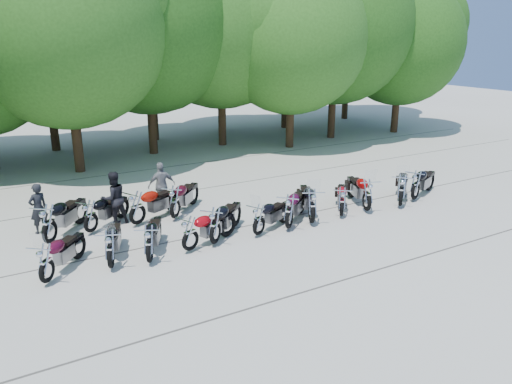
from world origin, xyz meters
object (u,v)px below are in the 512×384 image
motorcycle_1 (110,248)px  motorcycle_11 (416,184)px  motorcycle_0 (46,262)px  motorcycle_8 (342,201)px  motorcycle_9 (367,194)px  motorcycle_7 (312,205)px  motorcycle_5 (259,219)px  motorcycle_10 (402,189)px  motorcycle_13 (90,215)px  rider_0 (38,208)px  rider_2 (162,185)px  motorcycle_3 (190,232)px  rider_1 (114,198)px  motorcycle_6 (289,210)px  motorcycle_4 (215,224)px  motorcycle_15 (175,201)px  motorcycle_12 (49,223)px  motorcycle_14 (137,207)px  motorcycle_2 (149,243)px

motorcycle_1 → motorcycle_11: 11.25m
motorcycle_0 → motorcycle_8: 9.35m
motorcycle_9 → motorcycle_7: bearing=22.6°
motorcycle_5 → motorcycle_11: size_ratio=0.89×
motorcycle_8 → motorcycle_10: size_ratio=0.87×
motorcycle_8 → motorcycle_13: size_ratio=0.96×
motorcycle_9 → rider_0: bearing=2.3°
rider_2 → motorcycle_13: bearing=27.4°
motorcycle_10 → motorcycle_11: bearing=-118.0°
motorcycle_5 → motorcycle_3: bearing=65.3°
motorcycle_9 → rider_1: bearing=-0.1°
motorcycle_11 → motorcycle_13: size_ratio=1.07×
motorcycle_1 → motorcycle_3: motorcycle_1 is taller
motorcycle_3 → rider_2: bearing=-29.5°
motorcycle_3 → motorcycle_13: motorcycle_13 is taller
motorcycle_3 → motorcycle_6: (3.36, 0.00, 0.06)m
rider_0 → motorcycle_1: bearing=86.7°
motorcycle_4 → motorcycle_15: size_ratio=0.98×
motorcycle_4 → motorcycle_8: bearing=-131.6°
motorcycle_1 → rider_0: bearing=-50.5°
motorcycle_7 → motorcycle_12: motorcycle_12 is taller
motorcycle_13 → motorcycle_14: bearing=-130.9°
motorcycle_5 → motorcycle_14: 4.00m
motorcycle_2 → motorcycle_8: size_ratio=1.05×
motorcycle_1 → motorcycle_13: (0.12, 2.80, -0.01)m
rider_2 → motorcycle_12: bearing=24.2°
motorcycle_2 → motorcycle_5: bearing=-150.0°
motorcycle_8 → rider_0: 9.72m
motorcycle_11 → motorcycle_12: size_ratio=0.93×
motorcycle_9 → motorcycle_11: motorcycle_9 is taller
motorcycle_0 → motorcycle_9: bearing=-140.3°
motorcycle_7 → motorcycle_8: size_ratio=1.15×
motorcycle_15 → rider_0: rider_0 is taller
motorcycle_9 → motorcycle_14: 7.77m
motorcycle_10 → rider_0: 12.14m
motorcycle_8 → motorcycle_12: (-8.90, 2.44, 0.11)m
motorcycle_8 → rider_1: rider_1 is taller
motorcycle_7 → rider_0: 8.56m
motorcycle_2 → motorcycle_10: bearing=-153.1°
motorcycle_1 → rider_1: bearing=-85.7°
motorcycle_10 → motorcycle_4: bearing=45.6°
motorcycle_9 → motorcycle_14: (-7.28, 2.72, -0.01)m
motorcycle_2 → motorcycle_10: 9.27m
motorcycle_1 → rider_2: (2.88, 4.02, 0.22)m
motorcycle_2 → motorcycle_13: 3.10m
motorcycle_0 → motorcycle_14: 4.18m
motorcycle_4 → motorcycle_14: motorcycle_14 is taller
motorcycle_1 → motorcycle_11: size_ratio=0.94×
motorcycle_12 → motorcycle_4: bearing=-171.0°
motorcycle_5 → rider_1: (-3.51, 3.27, 0.30)m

